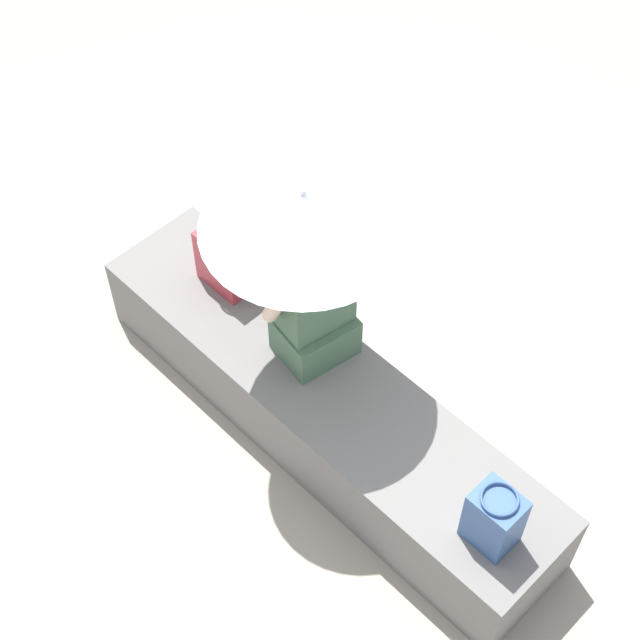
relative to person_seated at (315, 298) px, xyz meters
The scene contains 6 objects.
ground_plane 0.85m from the person_seated, 31.39° to the right, with size 14.00×14.00×0.00m, color #9E9384.
stone_bench 0.64m from the person_seated, 31.39° to the right, with size 2.58×0.59×0.44m, color slate.
person_seated is the anchor object (origin of this frame).
parasol 0.57m from the person_seated, 116.50° to the right, with size 0.87×0.87×1.09m.
handbag_black 1.23m from the person_seated, ahead, with size 0.21×0.17×0.34m.
tote_bag_canvas 0.65m from the person_seated, behind, with size 0.28×0.21×0.34m.
Camera 1 is at (1.87, -1.88, 4.38)m, focal length 57.39 mm.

